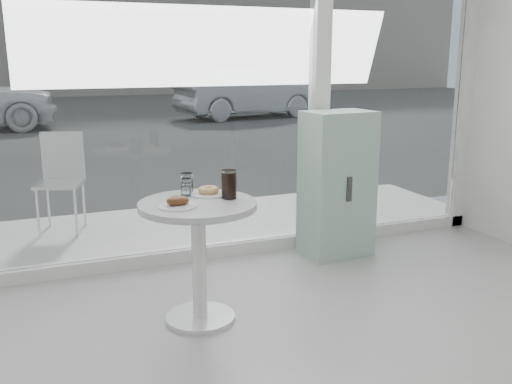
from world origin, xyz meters
name	(u,v)px	position (x,y,z in m)	size (l,w,h in m)	color
storefront	(226,45)	(0.07, 3.00, 1.71)	(5.00, 0.14, 3.00)	white
main_table	(198,237)	(-0.50, 1.90, 0.55)	(0.72, 0.72, 0.77)	white
patio_deck	(194,227)	(0.00, 3.80, 0.03)	(5.60, 1.60, 0.05)	silver
street	(78,114)	(0.00, 16.00, 0.00)	(40.00, 24.00, 0.00)	#333333
mint_cabinet	(337,184)	(0.92, 2.68, 0.60)	(0.58, 0.41, 1.20)	#9CC7B3
patio_chair	(61,175)	(-1.16, 4.12, 0.56)	(0.49, 0.49, 0.90)	white
car_silver	(249,94)	(4.28, 13.29, 0.65)	(1.38, 3.97, 1.31)	#9DA0A4
plate_fritter	(178,203)	(-0.64, 1.83, 0.80)	(0.22, 0.22, 0.07)	white
plate_donut	(209,192)	(-0.38, 2.05, 0.79)	(0.23, 0.23, 0.05)	white
water_tumbler_a	(186,188)	(-0.52, 2.09, 0.82)	(0.07, 0.07, 0.11)	white
water_tumbler_b	(187,184)	(-0.50, 2.14, 0.83)	(0.08, 0.08, 0.13)	white
cola_glass	(229,185)	(-0.29, 1.92, 0.86)	(0.09, 0.09, 0.18)	white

